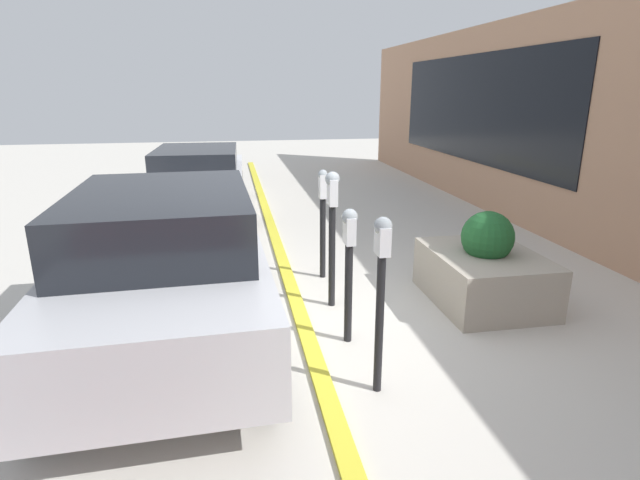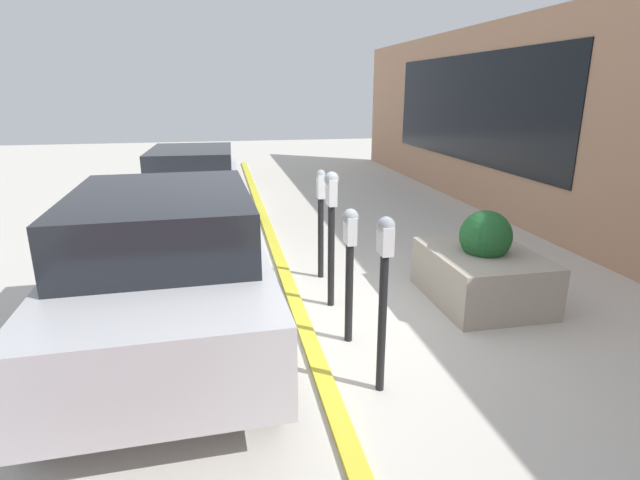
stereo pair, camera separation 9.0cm
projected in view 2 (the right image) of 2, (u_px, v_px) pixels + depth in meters
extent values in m
plane|color=beige|center=(310.00, 324.00, 5.34)|extent=(40.00, 40.00, 0.00)
cube|color=gold|center=(303.00, 323.00, 5.32)|extent=(24.50, 0.16, 0.04)
cube|color=black|center=(465.00, 108.00, 10.75)|extent=(7.35, 0.02, 2.20)
cylinder|color=black|center=(382.00, 324.00, 4.01)|extent=(0.07, 0.07, 1.19)
cube|color=silver|center=(385.00, 240.00, 3.80)|extent=(0.17, 0.09, 0.23)
sphere|color=gray|center=(386.00, 226.00, 3.77)|extent=(0.14, 0.14, 0.14)
cylinder|color=black|center=(349.00, 293.00, 4.85)|extent=(0.08, 0.08, 1.01)
cube|color=silver|center=(350.00, 230.00, 4.67)|extent=(0.18, 0.09, 0.26)
sphere|color=gray|center=(350.00, 217.00, 4.63)|extent=(0.15, 0.15, 0.15)
cylinder|color=black|center=(331.00, 257.00, 5.64)|extent=(0.08, 0.08, 1.19)
cube|color=silver|center=(332.00, 192.00, 5.43)|extent=(0.19, 0.09, 0.29)
sphere|color=gray|center=(332.00, 179.00, 5.39)|extent=(0.16, 0.16, 0.16)
cylinder|color=black|center=(321.00, 238.00, 6.53)|extent=(0.08, 0.08, 1.08)
cube|color=silver|center=(321.00, 186.00, 6.33)|extent=(0.15, 0.09, 0.30)
sphere|color=gray|center=(321.00, 174.00, 6.28)|extent=(0.12, 0.12, 0.12)
cube|color=#A39989|center=(482.00, 276.00, 5.87)|extent=(1.48, 1.17, 0.60)
sphere|color=#1E5628|center=(486.00, 236.00, 5.73)|extent=(0.59, 0.59, 0.59)
cube|color=#B7B7BC|center=(169.00, 275.00, 4.82)|extent=(4.13, 1.89, 0.67)
cube|color=black|center=(162.00, 219.00, 4.49)|extent=(2.17, 1.61, 0.51)
cylinder|color=black|center=(247.00, 260.00, 6.25)|extent=(0.71, 0.21, 0.71)
cylinder|color=black|center=(112.00, 269.00, 5.95)|extent=(0.71, 0.21, 0.71)
cylinder|color=black|center=(266.00, 365.00, 3.88)|extent=(0.71, 0.21, 0.71)
cylinder|color=black|center=(42.00, 388.00, 3.58)|extent=(0.71, 0.21, 0.71)
cube|color=silver|center=(194.00, 182.00, 10.20)|extent=(4.32, 1.89, 0.55)
cube|color=black|center=(191.00, 159.00, 9.90)|extent=(2.26, 1.62, 0.43)
cylinder|color=black|center=(233.00, 183.00, 11.68)|extent=(0.62, 0.21, 0.62)
cylinder|color=black|center=(160.00, 185.00, 11.37)|extent=(0.62, 0.21, 0.62)
cylinder|color=black|center=(237.00, 208.00, 9.19)|extent=(0.62, 0.21, 0.62)
cylinder|color=black|center=(144.00, 212.00, 8.89)|extent=(0.62, 0.21, 0.62)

